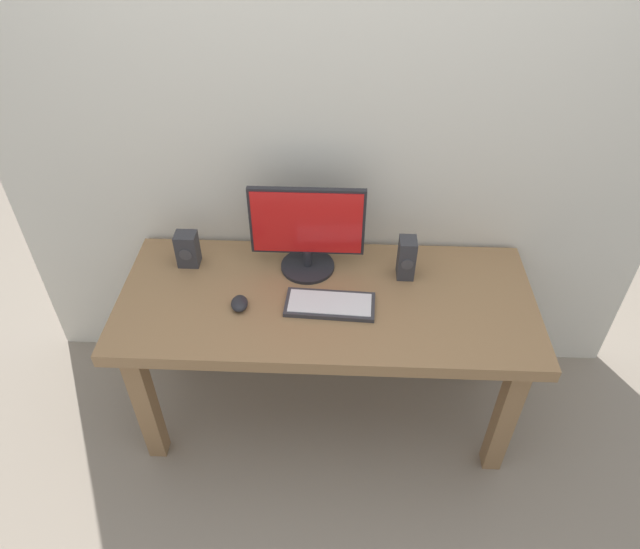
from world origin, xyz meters
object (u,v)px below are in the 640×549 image
object	(u,v)px
desk	(326,314)
monitor	(307,230)
speaker_left	(188,249)
keyboard_primary	(330,304)
speaker_right	(407,258)
mouse	(239,303)

from	to	relation	value
desk	monitor	size ratio (longest dim) A/B	3.58
desk	speaker_left	bearing A→B (deg)	162.44
keyboard_primary	speaker_right	world-z (taller)	speaker_right
keyboard_primary	speaker_right	distance (m)	0.39
desk	monitor	xyz separation A→B (m)	(-0.09, 0.19, 0.30)
desk	mouse	xyz separation A→B (m)	(-0.35, -0.08, 0.12)
speaker_left	speaker_right	bearing A→B (deg)	-2.45
desk	speaker_right	distance (m)	0.42
monitor	speaker_left	xyz separation A→B (m)	(-0.52, -0.00, -0.12)
desk	keyboard_primary	size ratio (longest dim) A/B	4.66
monitor	speaker_left	size ratio (longest dim) A/B	3.04
keyboard_primary	mouse	size ratio (longest dim) A/B	3.95
mouse	speaker_right	size ratio (longest dim) A/B	0.50
desk	mouse	bearing A→B (deg)	-167.55
desk	keyboard_primary	xyz separation A→B (m)	(0.02, -0.06, 0.11)
desk	keyboard_primary	distance (m)	0.13
monitor	keyboard_primary	xyz separation A→B (m)	(0.10, -0.25, -0.19)
desk	speaker_left	world-z (taller)	speaker_left
monitor	speaker_left	distance (m)	0.54
mouse	speaker_left	distance (m)	0.38
desk	mouse	size ratio (longest dim) A/B	18.41
mouse	speaker_right	bearing A→B (deg)	12.34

